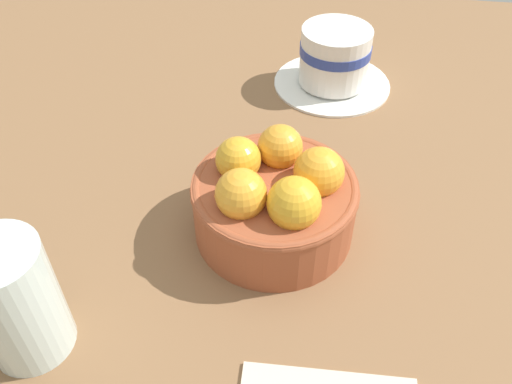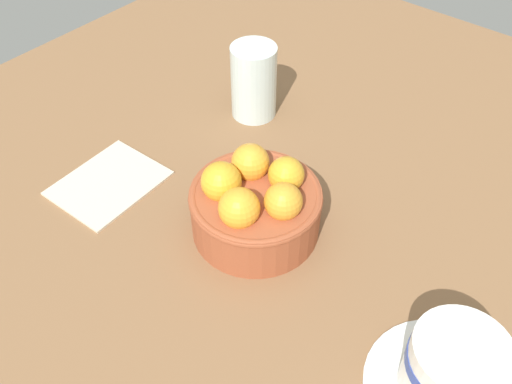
{
  "view_description": "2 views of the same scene",
  "coord_description": "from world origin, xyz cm",
  "px_view_note": "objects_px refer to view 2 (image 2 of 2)",
  "views": [
    {
      "loc": [
        3.24,
        -32.92,
        36.21
      ],
      "look_at": [
        -1.62,
        0.22,
        4.22
      ],
      "focal_mm": 37.98,
      "sensor_mm": 36.0,
      "label": 1
    },
    {
      "loc": [
        31.81,
        26.34,
        46.86
      ],
      "look_at": [
        -0.23,
        -0.14,
        5.43
      ],
      "focal_mm": 39.14,
      "sensor_mm": 36.0,
      "label": 2
    }
  ],
  "objects_px": {
    "coffee_cup": "(453,372)",
    "folded_napkin": "(109,182)",
    "terracotta_bowl": "(255,204)",
    "water_glass": "(254,82)"
  },
  "relations": [
    {
      "from": "coffee_cup",
      "to": "folded_napkin",
      "type": "xyz_separation_m",
      "value": [
        0.02,
        -0.43,
        -0.03
      ]
    },
    {
      "from": "terracotta_bowl",
      "to": "coffee_cup",
      "type": "xyz_separation_m",
      "value": [
        0.04,
        0.25,
        -0.01
      ]
    },
    {
      "from": "coffee_cup",
      "to": "water_glass",
      "type": "height_order",
      "value": "water_glass"
    },
    {
      "from": "terracotta_bowl",
      "to": "folded_napkin",
      "type": "relative_size",
      "value": 1.16
    },
    {
      "from": "water_glass",
      "to": "folded_napkin",
      "type": "xyz_separation_m",
      "value": [
        0.22,
        -0.04,
        -0.05
      ]
    },
    {
      "from": "water_glass",
      "to": "folded_napkin",
      "type": "relative_size",
      "value": 0.82
    },
    {
      "from": "terracotta_bowl",
      "to": "water_glass",
      "type": "relative_size",
      "value": 1.41
    },
    {
      "from": "coffee_cup",
      "to": "folded_napkin",
      "type": "distance_m",
      "value": 0.43
    },
    {
      "from": "terracotta_bowl",
      "to": "folded_napkin",
      "type": "height_order",
      "value": "terracotta_bowl"
    },
    {
      "from": "folded_napkin",
      "to": "water_glass",
      "type": "bearing_deg",
      "value": 168.94
    }
  ]
}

